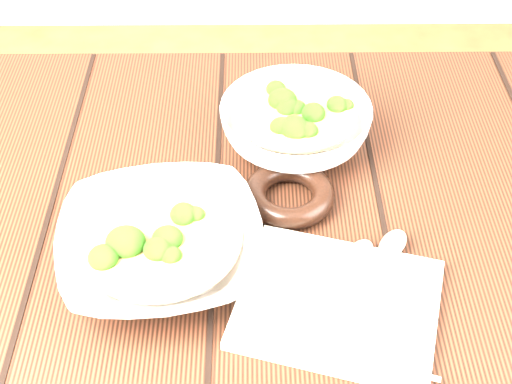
# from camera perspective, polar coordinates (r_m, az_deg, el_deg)

# --- Properties ---
(table) EXTENTS (1.20, 0.80, 0.75)m
(table) POSITION_cam_1_polar(r_m,az_deg,el_deg) (0.92, -1.80, -9.22)
(table) COLOR #32180E
(table) RESTS_ON ground
(soup_bowl_front) EXTENTS (0.25, 0.25, 0.06)m
(soup_bowl_front) POSITION_cam_1_polar(r_m,az_deg,el_deg) (0.79, -7.59, -4.32)
(soup_bowl_front) COLOR silver
(soup_bowl_front) RESTS_ON table
(soup_bowl_back) EXTENTS (0.20, 0.20, 0.07)m
(soup_bowl_back) POSITION_cam_1_polar(r_m,az_deg,el_deg) (0.93, 3.17, 5.46)
(soup_bowl_back) COLOR silver
(soup_bowl_back) RESTS_ON table
(trivet) EXTENTS (0.12, 0.12, 0.03)m
(trivet) POSITION_cam_1_polar(r_m,az_deg,el_deg) (0.86, 2.66, -0.18)
(trivet) COLOR black
(trivet) RESTS_ON table
(napkin) EXTENTS (0.24, 0.22, 0.01)m
(napkin) POSITION_cam_1_polar(r_m,az_deg,el_deg) (0.77, 6.56, -8.86)
(napkin) COLOR beige
(napkin) RESTS_ON table
(spoon_left) EXTENTS (0.11, 0.15, 0.01)m
(spoon_left) POSITION_cam_1_polar(r_m,az_deg,el_deg) (0.78, 7.12, -6.50)
(spoon_left) COLOR #A9A495
(spoon_left) RESTS_ON napkin
(spoon_right) EXTENTS (0.11, 0.15, 0.01)m
(spoon_right) POSITION_cam_1_polar(r_m,az_deg,el_deg) (0.80, 9.87, -5.61)
(spoon_right) COLOR #A9A495
(spoon_right) RESTS_ON napkin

